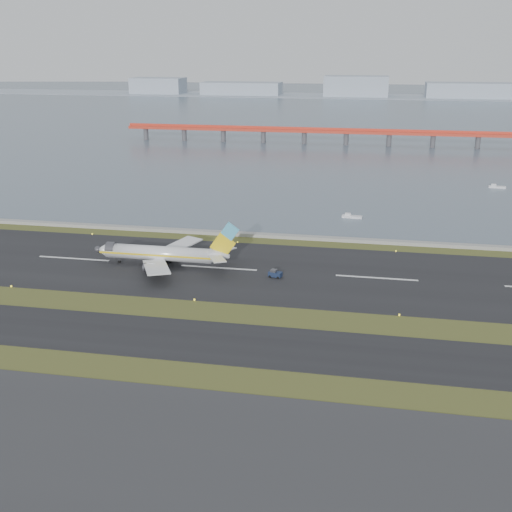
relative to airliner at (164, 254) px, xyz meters
name	(u,v)px	position (x,y,z in m)	size (l,w,h in m)	color
ground	(185,314)	(14.00, -28.71, -3.46)	(1000.00, 1000.00, 0.00)	#364A1A
apron_strip	(64,475)	(14.00, -83.71, -3.41)	(1000.00, 50.00, 0.10)	#303032
taxiway_strip	(167,338)	(14.00, -40.71, -3.41)	(1000.00, 18.00, 0.10)	black
runway_strip	(219,268)	(14.00, 1.29, -3.41)	(1000.00, 45.00, 0.10)	black
seawall	(243,234)	(14.00, 31.29, -2.96)	(1000.00, 2.50, 1.00)	gray
bay_water	(337,110)	(14.00, 431.29, -3.46)	(1400.00, 800.00, 1.30)	#4D5E6F
red_pier	(346,132)	(34.00, 221.29, 3.82)	(260.00, 5.00, 10.20)	red
far_shoreline	(359,91)	(27.62, 591.29, 2.61)	(1400.00, 80.00, 60.50)	#9CA9B9
airliner	(164,254)	(0.00, 0.00, 0.00)	(38.52, 32.89, 12.80)	white
pushback_tug	(275,274)	(29.35, -2.89, -2.46)	(3.53, 2.54, 2.05)	#16223E
workboat_near	(351,216)	(45.02, 58.47, -2.95)	(6.73, 2.65, 1.60)	silver
workboat_far	(497,187)	(99.99, 116.55, -2.96)	(6.75, 2.90, 1.59)	silver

